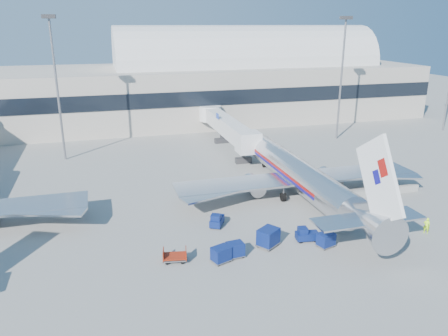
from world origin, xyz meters
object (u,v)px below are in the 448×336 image
object	(u,v)px
cart_solo_far	(379,219)
cart_open_red	(175,257)
mast_west	(55,68)
tug_lead	(306,235)
barrier_mid	(386,191)
tug_left	(217,220)
jetbridge_near	(225,125)
tug_right	(355,216)
barrier_far	(408,188)
ramp_worker	(427,225)
barrier_near	(364,193)
cart_train_b	(235,249)
airliner_main	(300,175)
mast_east	(343,61)
cart_train_a	(268,237)
cart_train_c	(221,254)
cart_solo_near	(326,240)

from	to	relation	value
cart_solo_far	cart_open_red	size ratio (longest dim) A/B	0.82
mast_west	tug_lead	xyz separation A→B (m)	(25.45, -36.90, -14.11)
barrier_mid	tug_left	size ratio (longest dim) A/B	1.14
jetbridge_near	tug_left	size ratio (longest dim) A/B	10.44
cart_solo_far	tug_right	bearing A→B (deg)	141.66
cart_solo_far	cart_open_red	xyz separation A→B (m)	(-22.84, -1.26, -0.45)
barrier_far	cart_open_red	bearing A→B (deg)	-164.22
tug_right	ramp_worker	size ratio (longest dim) A/B	1.23
barrier_near	barrier_far	distance (m)	6.60
barrier_near	jetbridge_near	bearing A→B (deg)	109.85
tug_right	cart_train_b	distance (m)	15.82
ramp_worker	cart_solo_far	bearing A→B (deg)	1.70
barrier_mid	tug_lead	world-z (taller)	tug_lead
barrier_far	tug_right	size ratio (longest dim) A/B	1.36
airliner_main	cart_solo_far	world-z (taller)	airliner_main
jetbridge_near	cart_train_b	world-z (taller)	jetbridge_near
mast_east	tug_lead	world-z (taller)	mast_east
cart_open_red	barrier_far	bearing A→B (deg)	26.25
mast_west	tug_left	xyz separation A→B (m)	(17.50, -31.08, -14.09)
mast_east	cart_open_red	distance (m)	55.27
tug_left	cart_train_a	size ratio (longest dim) A/B	0.98
cart_open_red	ramp_worker	size ratio (longest dim) A/B	1.37
mast_west	tug_lead	bearing A→B (deg)	-55.40
mast_east	tug_right	xyz separation A→B (m)	(-17.21, -34.17, -14.18)
mast_east	barrier_mid	bearing A→B (deg)	-107.26
barrier_far	cart_train_b	world-z (taller)	cart_train_b
airliner_main	cart_train_b	size ratio (longest dim) A/B	20.57
jetbridge_near	cart_train_c	distance (m)	41.20
ramp_worker	cart_train_c	bearing A→B (deg)	37.72
cart_train_b	cart_train_c	size ratio (longest dim) A/B	0.88
cart_solo_far	barrier_near	bearing A→B (deg)	73.71
barrier_near	cart_train_a	bearing A→B (deg)	-151.88
mast_west	cart_train_b	xyz separation A→B (m)	(17.45, -38.05, -14.00)
cart_train_a	cart_solo_near	size ratio (longest dim) A/B	1.38
mast_west	cart_solo_near	distance (m)	49.04
jetbridge_near	tug_right	size ratio (longest dim) A/B	12.50
cart_solo_far	cart_open_red	world-z (taller)	cart_solo_far
cart_solo_far	cart_open_red	bearing A→B (deg)	-170.39
mast_east	tug_left	size ratio (longest dim) A/B	8.58
mast_west	barrier_mid	bearing A→B (deg)	-34.14
tug_lead	barrier_far	bearing A→B (deg)	33.15
cart_train_c	cart_solo_far	size ratio (longest dim) A/B	1.02
tug_right	tug_lead	bearing A→B (deg)	-150.85
cart_train_b	cart_open_red	distance (m)	5.71
tug_lead	cart_train_c	xyz separation A→B (m)	(-9.55, -1.67, 0.12)
cart_train_c	ramp_worker	world-z (taller)	ramp_worker
jetbridge_near	tug_lead	bearing A→B (deg)	-93.26
tug_left	cart_train_a	xyz separation A→B (m)	(3.76, -5.86, 0.31)
cart_solo_far	cart_train_a	bearing A→B (deg)	-169.55
barrier_far	ramp_worker	distance (m)	12.49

